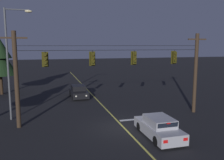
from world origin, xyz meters
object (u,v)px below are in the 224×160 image
(car_waiting_near_lane, at_px, (159,128))
(traffic_light_right_inner, at_px, (174,57))
(traffic_light_left_inner, at_px, (93,59))
(street_lamp_corner, at_px, (11,55))
(traffic_light_leftmost, at_px, (45,59))
(car_oncoming_lead, at_px, (79,92))
(traffic_light_centre, at_px, (134,58))

(car_waiting_near_lane, bearing_deg, traffic_light_right_inner, 51.12)
(traffic_light_left_inner, distance_m, street_lamp_corner, 6.51)
(traffic_light_leftmost, xyz_separation_m, street_lamp_corner, (-2.58, 2.15, 0.28))
(traffic_light_left_inner, xyz_separation_m, car_waiting_near_lane, (3.50, -4.52, -4.36))
(traffic_light_right_inner, distance_m, car_waiting_near_lane, 7.26)
(traffic_light_leftmost, height_order, car_oncoming_lead, traffic_light_leftmost)
(traffic_light_leftmost, xyz_separation_m, traffic_light_centre, (7.02, 0.00, 0.00))
(car_oncoming_lead, relative_size, street_lamp_corner, 0.50)
(traffic_light_left_inner, distance_m, car_oncoming_lead, 10.18)
(traffic_light_left_inner, bearing_deg, car_oncoming_lead, 89.48)
(traffic_light_centre, bearing_deg, traffic_light_leftmost, 180.00)
(traffic_light_centre, bearing_deg, car_oncoming_lead, 110.14)
(traffic_light_centre, height_order, traffic_light_right_inner, same)
(traffic_light_leftmost, relative_size, car_waiting_near_lane, 0.28)
(traffic_light_leftmost, height_order, traffic_light_centre, same)
(traffic_light_leftmost, height_order, street_lamp_corner, street_lamp_corner)
(traffic_light_left_inner, bearing_deg, traffic_light_right_inner, 0.00)
(traffic_light_left_inner, height_order, street_lamp_corner, street_lamp_corner)
(traffic_light_left_inner, bearing_deg, traffic_light_leftmost, 180.00)
(traffic_light_left_inner, relative_size, traffic_light_centre, 1.00)
(car_waiting_near_lane, distance_m, street_lamp_corner, 12.60)
(traffic_light_left_inner, bearing_deg, car_waiting_near_lane, -52.27)
(car_waiting_near_lane, xyz_separation_m, car_oncoming_lead, (-3.42, 13.73, -0.00))
(car_oncoming_lead, bearing_deg, traffic_light_left_inner, -90.52)
(traffic_light_right_inner, bearing_deg, traffic_light_leftmost, 180.00)
(traffic_light_left_inner, relative_size, traffic_light_right_inner, 1.00)
(car_oncoming_lead, bearing_deg, car_waiting_near_lane, -76.03)
(car_waiting_near_lane, bearing_deg, car_oncoming_lead, 103.97)
(car_oncoming_lead, bearing_deg, traffic_light_leftmost, -111.58)
(traffic_light_right_inner, relative_size, car_oncoming_lead, 0.28)
(traffic_light_left_inner, height_order, car_oncoming_lead, traffic_light_left_inner)
(traffic_light_centre, height_order, car_waiting_near_lane, traffic_light_centre)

